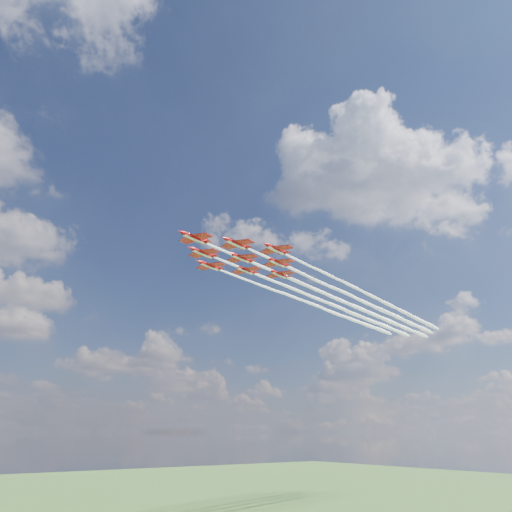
{
  "coord_description": "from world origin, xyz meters",
  "views": [
    {
      "loc": [
        -89.21,
        -129.81,
        29.01
      ],
      "look_at": [
        1.67,
        -4.89,
        83.75
      ],
      "focal_mm": 35.0,
      "sensor_mm": 36.0,
      "label": 1
    }
  ],
  "objects": [
    {
      "name": "jet_row2_port",
      "position": [
        51.25,
        5.09,
        81.79
      ],
      "size": [
        136.24,
        46.49,
        3.03
      ],
      "rotation": [
        0.0,
        0.0,
        0.3
      ],
      "color": "#AF090C"
    },
    {
      "name": "jet_row3_port",
      "position": [
        63.6,
        1.9,
        81.79
      ],
      "size": [
        136.24,
        46.49,
        3.03
      ],
      "rotation": [
        0.0,
        0.0,
        0.3
      ],
      "color": "#AF090C"
    },
    {
      "name": "jet_row3_starb",
      "position": [
        55.63,
        27.54,
        81.79
      ],
      "size": [
        136.24,
        46.49,
        3.03
      ],
      "rotation": [
        0.0,
        0.0,
        0.3
      ],
      "color": "#AF090C"
    },
    {
      "name": "jet_tail",
      "position": [
        80.33,
        21.17,
        81.79
      ],
      "size": [
        136.24,
        46.49,
        3.03
      ],
      "rotation": [
        0.0,
        0.0,
        0.3
      ],
      "color": "#AF090C"
    },
    {
      "name": "jet_lead",
      "position": [
        38.89,
        8.28,
        81.79
      ],
      "size": [
        136.24,
        46.49,
        3.03
      ],
      "rotation": [
        0.0,
        0.0,
        0.3
      ],
      "color": "#AF090C"
    },
    {
      "name": "jet_row2_starb",
      "position": [
        47.26,
        17.91,
        81.79
      ],
      "size": [
        136.24,
        46.49,
        3.03
      ],
      "rotation": [
        0.0,
        0.0,
        0.3
      ],
      "color": "#AF090C"
    },
    {
      "name": "jet_row4_port",
      "position": [
        71.97,
        11.54,
        81.79
      ],
      "size": [
        136.24,
        46.49,
        3.03
      ],
      "rotation": [
        0.0,
        0.0,
        0.3
      ],
      "color": "#AF090C"
    },
    {
      "name": "jet_row4_starb",
      "position": [
        67.98,
        24.36,
        81.79
      ],
      "size": [
        136.24,
        46.49,
        3.03
      ],
      "rotation": [
        0.0,
        0.0,
        0.3
      ],
      "color": "#AF090C"
    },
    {
      "name": "jet_row3_centre",
      "position": [
        59.61,
        14.72,
        81.79
      ],
      "size": [
        136.24,
        46.49,
        3.03
      ],
      "rotation": [
        0.0,
        0.0,
        0.3
      ],
      "color": "#AF090C"
    }
  ]
}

